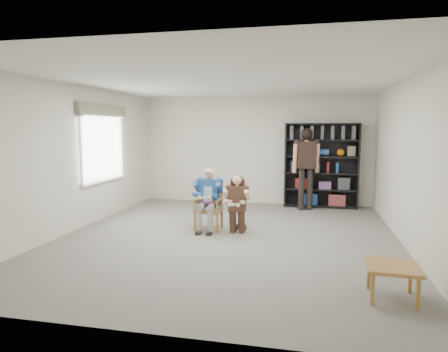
% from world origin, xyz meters
% --- Properties ---
extents(room_shell, '(6.00, 7.00, 2.80)m').
position_xyz_m(room_shell, '(0.00, 0.00, 1.40)').
color(room_shell, silver).
rests_on(room_shell, ground).
extents(floor, '(6.00, 7.00, 0.01)m').
position_xyz_m(floor, '(0.00, 0.00, 0.00)').
color(floor, slate).
rests_on(floor, ground).
extents(window_left, '(0.16, 2.00, 1.75)m').
position_xyz_m(window_left, '(-2.95, 1.00, 1.63)').
color(window_left, white).
rests_on(window_left, room_shell).
extents(armchair, '(0.54, 0.53, 0.94)m').
position_xyz_m(armchair, '(-0.47, 0.46, 0.47)').
color(armchair, '#93592C').
rests_on(armchair, floor).
extents(seated_man, '(0.53, 0.73, 1.22)m').
position_xyz_m(seated_man, '(-0.47, 0.46, 0.61)').
color(seated_man, '#1B4A96').
rests_on(seated_man, floor).
extents(kneeling_woman, '(0.47, 0.75, 1.11)m').
position_xyz_m(kneeling_woman, '(0.11, 0.34, 0.56)').
color(kneeling_woman, '#382719').
rests_on(kneeling_woman, floor).
extents(bookshelf, '(1.80, 0.38, 2.10)m').
position_xyz_m(bookshelf, '(1.70, 3.28, 1.05)').
color(bookshelf, black).
rests_on(bookshelf, floor).
extents(standing_man, '(0.67, 0.48, 1.95)m').
position_xyz_m(standing_man, '(1.34, 2.84, 0.98)').
color(standing_man, black).
rests_on(standing_man, floor).
extents(side_table, '(0.61, 0.61, 0.40)m').
position_xyz_m(side_table, '(2.39, -2.15, 0.20)').
color(side_table, '#93592C').
rests_on(side_table, floor).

